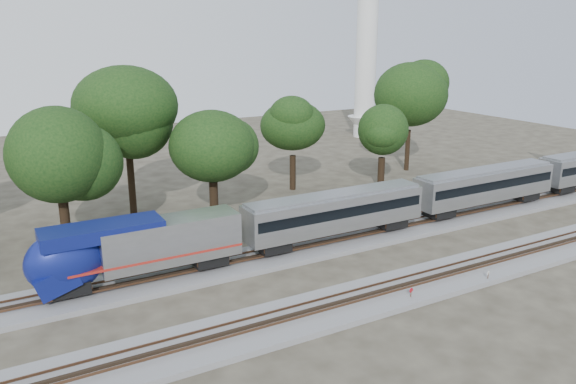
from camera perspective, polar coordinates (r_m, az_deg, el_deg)
ground at (r=42.40m, az=3.61°, el=-9.16°), size 160.00×160.00×0.00m
track_far at (r=47.04m, az=-0.36°, el=-6.25°), size 160.00×5.00×0.73m
track_near at (r=39.36m, az=6.82°, el=-11.00°), size 160.00×5.00×0.73m
train at (r=67.41m, az=24.66°, el=1.74°), size 106.17×3.03×4.46m
switch_stand_red at (r=40.05m, az=12.39°, el=-10.01°), size 0.34×0.09×1.08m
switch_stand_white at (r=44.41m, az=19.66°, el=-8.00°), size 0.31×0.13×1.01m
switch_lever at (r=41.44m, az=14.12°, el=-10.04°), size 0.58×0.46×0.30m
tree_2 at (r=49.72m, az=-22.36°, el=3.51°), size 8.45×8.45×11.91m
tree_3 at (r=57.63m, az=-16.19°, el=8.37°), size 11.20×11.20×15.79m
tree_4 at (r=53.59m, az=-7.74°, el=4.63°), size 7.74×7.74×10.92m
tree_5 at (r=65.06m, az=0.49°, el=6.74°), size 7.74×7.74×10.91m
tree_6 at (r=66.00m, az=9.64°, el=6.23°), size 7.26×7.26×10.23m
tree_7 at (r=76.08m, az=12.35°, el=9.64°), size 10.31×10.31×14.54m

